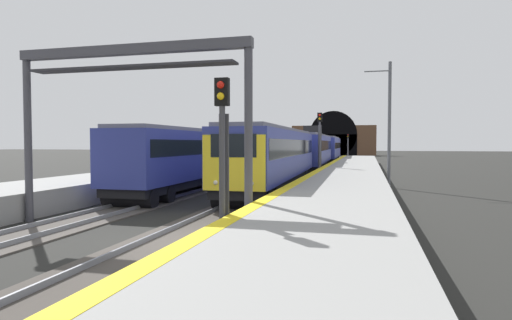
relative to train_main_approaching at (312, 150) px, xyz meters
The scene contains 13 objects.
ground_plane 33.71m from the train_main_approaching, behind, with size 320.00×320.00×0.00m, color black.
platform_right 33.96m from the train_main_approaching, behind, with size 112.00×4.65×1.09m, color gray.
platform_right_edge_strip 33.73m from the train_main_approaching, behind, with size 112.00×0.50×0.01m, color yellow.
track_main_line 33.70m from the train_main_approaching, behind, with size 160.00×2.86×0.21m.
track_adjacent_line 34.08m from the train_main_approaching, behind, with size 160.00×2.81×0.21m.
train_main_approaching is the anchor object (origin of this frame).
train_adjacent_platform 5.16m from the train_main_approaching, 79.14° to the left, with size 58.89×2.91×4.81m.
railway_signal_near 34.60m from the train_main_approaching, behind, with size 0.39×0.38×4.79m.
railway_signal_mid 10.42m from the train_main_approaching, 169.32° to the right, with size 0.39×0.38×5.50m.
railway_signal_far 41.97m from the train_main_approaching, ahead, with size 0.39×0.38×4.83m.
overhead_signal_gantry 31.96m from the train_main_approaching, behind, with size 0.70×9.09×6.54m.
tunnel_portal 62.73m from the train_main_approaching, ahead, with size 2.21×20.51×11.49m.
catenary_mast_near 16.91m from the train_main_approaching, 154.96° to the right, with size 0.22×1.79×8.48m.
Camera 1 is at (-12.01, -5.74, 3.04)m, focal length 30.33 mm.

